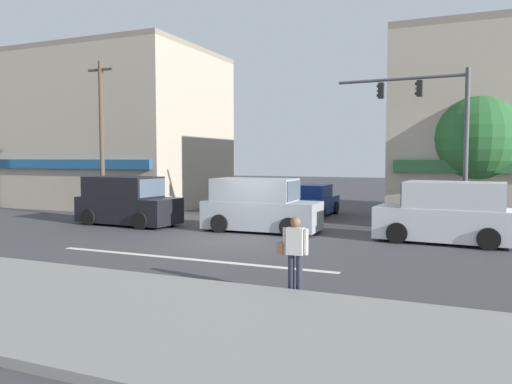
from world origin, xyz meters
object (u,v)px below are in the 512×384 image
object	(u,v)px
utility_pole_near_left	(102,138)
sedan_approaching_near	(313,202)
utility_pole_far_right	(501,123)
van_crossing_rightbound	(259,206)
van_crossing_center	(127,202)
traffic_light_mast	(438,124)
van_crossing_leftbound	(448,214)
pedestrian_foreground_with_bag	(294,250)
street_tree	(478,139)

from	to	relation	value
utility_pole_near_left	sedan_approaching_near	xyz separation A→B (m)	(8.88, 5.27, -3.18)
utility_pole_far_right	van_crossing_rightbound	world-z (taller)	utility_pole_far_right
van_crossing_center	sedan_approaching_near	world-z (taller)	van_crossing_center
traffic_light_mast	utility_pole_far_right	bearing A→B (deg)	64.29
van_crossing_rightbound	van_crossing_leftbound	xyz separation A→B (m)	(7.01, 0.06, 0.00)
van_crossing_center	van_crossing_leftbound	world-z (taller)	same
van_crossing_center	pedestrian_foreground_with_bag	size ratio (longest dim) A/B	2.82
street_tree	utility_pole_far_right	xyz separation A→B (m)	(0.96, 2.89, 0.77)
street_tree	van_crossing_leftbound	world-z (taller)	street_tree
van_crossing_center	sedan_approaching_near	bearing A→B (deg)	45.07
street_tree	pedestrian_foreground_with_bag	xyz separation A→B (m)	(-3.66, -11.89, -2.74)
street_tree	sedan_approaching_near	xyz separation A→B (m)	(-7.54, 2.36, -2.98)
sedan_approaching_near	street_tree	bearing A→B (deg)	-17.40
van_crossing_center	traffic_light_mast	bearing A→B (deg)	9.75
van_crossing_center	van_crossing_leftbound	bearing A→B (deg)	2.34
utility_pole_near_left	sedan_approaching_near	bearing A→B (deg)	30.67
utility_pole_far_right	van_crossing_leftbound	size ratio (longest dim) A/B	1.83
utility_pole_near_left	van_crossing_leftbound	size ratio (longest dim) A/B	1.59
utility_pole_near_left	utility_pole_far_right	world-z (taller)	utility_pole_far_right
utility_pole_near_left	street_tree	bearing A→B (deg)	10.03
sedan_approaching_near	utility_pole_near_left	bearing A→B (deg)	-149.33
van_crossing_leftbound	van_crossing_rightbound	bearing A→B (deg)	-179.52
van_crossing_rightbound	van_crossing_center	bearing A→B (deg)	-175.53
van_crossing_rightbound	pedestrian_foreground_with_bag	bearing A→B (deg)	-62.48
utility_pole_far_right	pedestrian_foreground_with_bag	bearing A→B (deg)	-107.36
van_crossing_center	pedestrian_foreground_with_bag	world-z (taller)	van_crossing_center
van_crossing_rightbound	pedestrian_foreground_with_bag	distance (m)	9.25
utility_pole_near_left	van_crossing_center	bearing A→B (deg)	-27.97
van_crossing_leftbound	pedestrian_foreground_with_bag	xyz separation A→B (m)	(-2.74, -8.26, -0.05)
utility_pole_near_left	pedestrian_foreground_with_bag	bearing A→B (deg)	-35.14
traffic_light_mast	van_crossing_rightbound	bearing A→B (deg)	-165.45
van_crossing_rightbound	van_crossing_leftbound	world-z (taller)	same
utility_pole_far_right	sedan_approaching_near	xyz separation A→B (m)	(-8.50, -0.53, -3.75)
utility_pole_far_right	van_crossing_leftbound	xyz separation A→B (m)	(-1.88, -6.52, -3.45)
van_crossing_rightbound	street_tree	bearing A→B (deg)	24.92
van_crossing_rightbound	utility_pole_far_right	bearing A→B (deg)	36.48
utility_pole_far_right	van_crossing_center	bearing A→B (deg)	-154.83
sedan_approaching_near	pedestrian_foreground_with_bag	size ratio (longest dim) A/B	2.46
traffic_light_mast	van_crossing_leftbound	xyz separation A→B (m)	(0.46, -1.64, -3.17)
utility_pole_near_left	van_crossing_rightbound	size ratio (longest dim) A/B	1.61
van_crossing_center	van_crossing_leftbound	size ratio (longest dim) A/B	1.00
traffic_light_mast	pedestrian_foreground_with_bag	xyz separation A→B (m)	(-2.27, -9.90, -3.22)
street_tree	sedan_approaching_near	world-z (taller)	street_tree
van_crossing_leftbound	utility_pole_near_left	bearing A→B (deg)	177.34
street_tree	van_crossing_leftbound	bearing A→B (deg)	-104.26
utility_pole_near_left	van_crossing_leftbound	xyz separation A→B (m)	(15.50, -0.72, -2.89)
utility_pole_near_left	pedestrian_foreground_with_bag	xyz separation A→B (m)	(12.76, -8.98, -2.94)
utility_pole_far_right	van_crossing_center	distance (m)	16.94
van_crossing_leftbound	traffic_light_mast	bearing A→B (deg)	105.83
van_crossing_center	van_crossing_leftbound	xyz separation A→B (m)	(13.13, 0.54, 0.00)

